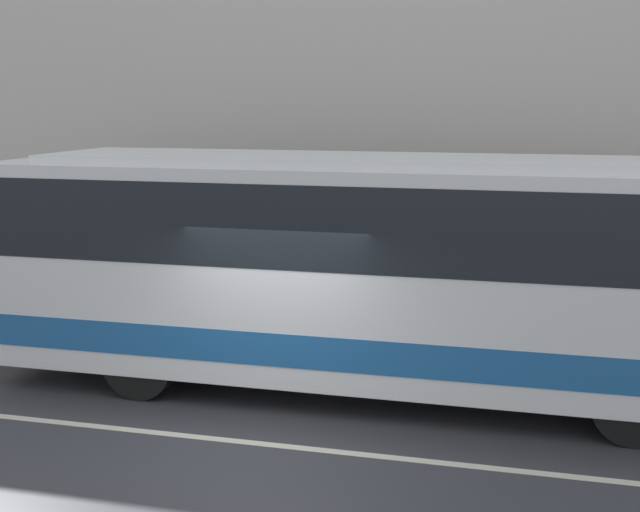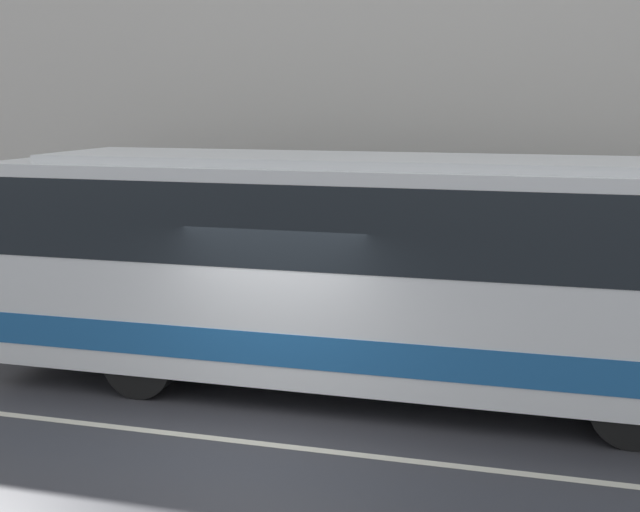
# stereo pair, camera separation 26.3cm
# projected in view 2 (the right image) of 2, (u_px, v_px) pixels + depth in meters

# --- Properties ---
(ground_plane) EXTENTS (60.00, 60.00, 0.00)m
(ground_plane) POSITION_uv_depth(u_px,v_px,m) (248.00, 442.00, 10.94)
(ground_plane) COLOR #333338
(sidewalk) EXTENTS (60.00, 2.20, 0.17)m
(sidewalk) POSITION_uv_depth(u_px,v_px,m) (351.00, 332.00, 15.75)
(sidewalk) COLOR #A09E99
(sidewalk) RESTS_ON ground_plane
(building_facade) EXTENTS (60.00, 0.35, 9.28)m
(building_facade) POSITION_uv_depth(u_px,v_px,m) (370.00, 81.00, 16.15)
(building_facade) COLOR silver
(building_facade) RESTS_ON ground_plane
(lane_stripe) EXTENTS (54.00, 0.14, 0.01)m
(lane_stripe) POSITION_uv_depth(u_px,v_px,m) (248.00, 442.00, 10.94)
(lane_stripe) COLOR beige
(lane_stripe) RESTS_ON ground_plane
(transit_bus) EXTENTS (10.59, 2.59, 3.38)m
(transit_bus) POSITION_uv_depth(u_px,v_px,m) (359.00, 261.00, 12.53)
(transit_bus) COLOR white
(transit_bus) RESTS_ON ground_plane
(pedestrian_waiting) EXTENTS (0.36, 0.36, 1.65)m
(pedestrian_waiting) POSITION_uv_depth(u_px,v_px,m) (402.00, 295.00, 14.80)
(pedestrian_waiting) COLOR #1E5933
(pedestrian_waiting) RESTS_ON sidewalk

